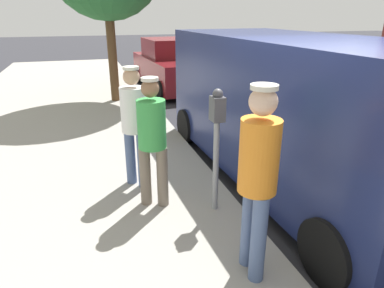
{
  "coord_description": "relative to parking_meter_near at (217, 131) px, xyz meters",
  "views": [
    {
      "loc": [
        2.75,
        3.23,
        2.45
      ],
      "look_at": [
        1.65,
        -0.25,
        1.05
      ],
      "focal_mm": 32.09,
      "sensor_mm": 36.0,
      "label": 1
    }
  ],
  "objects": [
    {
      "name": "pedestrian_in_green",
      "position": [
        0.69,
        -0.34,
        -0.11
      ],
      "size": [
        0.34,
        0.34,
        1.62
      ],
      "color": "#726656",
      "rests_on": "sidewalk_slab"
    },
    {
      "name": "ground_plane",
      "position": [
        -1.35,
        0.25,
        -1.18
      ],
      "size": [
        80.0,
        80.0,
        0.0
      ],
      "primitive_type": "plane",
      "color": "#2D2D33"
    },
    {
      "name": "parking_meter_near",
      "position": [
        0.0,
        0.0,
        0.0
      ],
      "size": [
        0.14,
        0.18,
        1.52
      ],
      "color": "gray",
      "rests_on": "sidewalk_slab"
    },
    {
      "name": "pedestrian_in_orange",
      "position": [
        0.07,
        1.14,
        -0.0
      ],
      "size": [
        0.34,
        0.36,
        1.78
      ],
      "color": "#4C608C",
      "rests_on": "sidewalk_slab"
    },
    {
      "name": "parked_van",
      "position": [
        -1.5,
        -0.72,
        -0.03
      ],
      "size": [
        2.31,
        5.27,
        2.15
      ],
      "color": "navy",
      "rests_on": "ground"
    },
    {
      "name": "parked_sedan_behind",
      "position": [
        -1.55,
        -8.07,
        -0.43
      ],
      "size": [
        2.13,
        4.48,
        1.65
      ],
      "color": "maroon",
      "rests_on": "ground"
    },
    {
      "name": "pedestrian_in_white",
      "position": [
        0.82,
        -0.95,
        -0.08
      ],
      "size": [
        0.34,
        0.34,
        1.67
      ],
      "color": "#4C608C",
      "rests_on": "sidewalk_slab"
    },
    {
      "name": "sidewalk_slab",
      "position": [
        2.15,
        0.25,
        -1.11
      ],
      "size": [
        5.0,
        32.0,
        0.15
      ],
      "primitive_type": "cube",
      "color": "#9E998E",
      "rests_on": "ground"
    }
  ]
}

